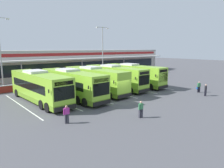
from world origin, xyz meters
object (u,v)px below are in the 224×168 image
at_px(coach_bus_left_centre, 72,85).
at_px(coach_bus_right_centre, 115,77).
at_px(pedestrian_child, 206,90).
at_px(lamp_post_west, 0,49).
at_px(pedestrian_in_dark_coat, 67,114).
at_px(coach_bus_leftmost, 39,87).
at_px(pedestrian_with_handbag, 199,87).
at_px(coach_bus_rightmost, 134,75).
at_px(coach_bus_centre, 95,80).
at_px(pedestrian_near_bin, 141,109).
at_px(lamp_post_centre, 103,49).

distance_m(coach_bus_left_centre, coach_bus_right_centre, 8.55).
bearing_deg(pedestrian_child, lamp_post_west, 132.75).
xyz_separation_m(coach_bus_left_centre, lamp_post_west, (-5.72, 10.89, 4.50)).
relative_size(coach_bus_right_centre, pedestrian_in_dark_coat, 7.55).
bearing_deg(lamp_post_west, pedestrian_in_dark_coat, -87.74).
height_order(coach_bus_leftmost, pedestrian_with_handbag, coach_bus_leftmost).
distance_m(coach_bus_right_centre, pedestrian_in_dark_coat, 16.22).
height_order(pedestrian_child, lamp_post_west, lamp_post_west).
bearing_deg(coach_bus_right_centre, lamp_post_west, 145.68).
height_order(pedestrian_in_dark_coat, lamp_post_west, lamp_post_west).
height_order(coach_bus_left_centre, coach_bus_rightmost, same).
relative_size(coach_bus_centre, pedestrian_in_dark_coat, 7.55).
height_order(pedestrian_in_dark_coat, pedestrian_near_bin, same).
xyz_separation_m(coach_bus_right_centre, pedestrian_child, (5.93, -12.08, -0.91)).
xyz_separation_m(pedestrian_with_handbag, lamp_post_centre, (-1.25, 21.32, 5.43)).
bearing_deg(coach_bus_centre, pedestrian_near_bin, -105.41).
distance_m(pedestrian_near_bin, lamp_post_west, 23.55).
xyz_separation_m(coach_bus_rightmost, pedestrian_with_handbag, (3.08, -10.28, -0.93)).
distance_m(coach_bus_left_centre, pedestrian_with_handbag, 18.35).
relative_size(coach_bus_rightmost, pedestrian_child, 7.55).
bearing_deg(coach_bus_rightmost, coach_bus_leftmost, -179.27).
relative_size(coach_bus_left_centre, lamp_post_centre, 1.11).
bearing_deg(coach_bus_leftmost, pedestrian_in_dark_coat, -96.77).
relative_size(coach_bus_right_centre, lamp_post_west, 1.11).
bearing_deg(coach_bus_rightmost, pedestrian_near_bin, -134.27).
height_order(coach_bus_left_centre, pedestrian_in_dark_coat, coach_bus_left_centre).
xyz_separation_m(coach_bus_leftmost, coach_bus_left_centre, (3.95, -0.87, 0.00)).
bearing_deg(pedestrian_child, coach_bus_leftmost, 147.37).
height_order(lamp_post_west, lamp_post_centre, same).
bearing_deg(coach_bus_rightmost, coach_bus_centre, -178.00).
bearing_deg(lamp_post_west, coach_bus_leftmost, -79.99).
xyz_separation_m(pedestrian_child, lamp_post_centre, (0.20, 23.00, 5.42)).
relative_size(coach_bus_centre, pedestrian_with_handbag, 7.55).
distance_m(coach_bus_leftmost, pedestrian_child, 21.81).
relative_size(coach_bus_right_centre, coach_bus_rightmost, 1.00).
xyz_separation_m(coach_bus_left_centre, pedestrian_in_dark_coat, (-4.98, -7.81, -0.91)).
bearing_deg(coach_bus_right_centre, coach_bus_leftmost, -178.47).
bearing_deg(pedestrian_child, coach_bus_left_centre, 142.91).
height_order(pedestrian_with_handbag, pedestrian_in_dark_coat, same).
bearing_deg(lamp_post_west, coach_bus_left_centre, -62.27).
height_order(coach_bus_right_centre, lamp_post_west, lamp_post_west).
height_order(coach_bus_right_centre, coach_bus_rightmost, same).
relative_size(coach_bus_centre, pedestrian_child, 7.55).
xyz_separation_m(coach_bus_centre, pedestrian_in_dark_coat, (-9.21, -8.59, -0.91)).
relative_size(coach_bus_centre, pedestrian_near_bin, 7.55).
height_order(coach_bus_centre, pedestrian_with_handbag, coach_bus_centre).
distance_m(pedestrian_with_handbag, pedestrian_in_dark_coat, 20.88).
height_order(pedestrian_in_dark_coat, pedestrian_child, same).
bearing_deg(lamp_post_centre, coach_bus_centre, -132.46).
bearing_deg(pedestrian_child, coach_bus_rightmost, 97.73).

